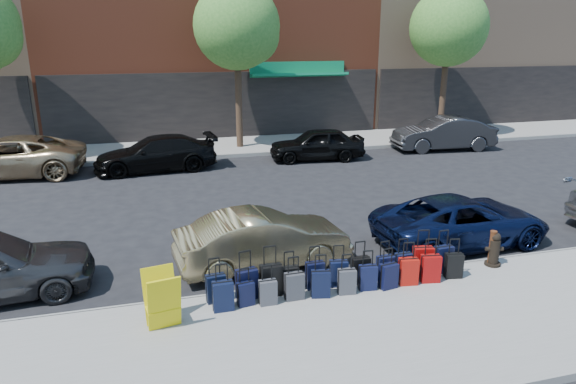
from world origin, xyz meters
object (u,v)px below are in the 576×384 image
object	(u,v)px
car_far_1	(156,154)
car_far_3	(443,134)
bollard	(492,248)
display_rack	(162,300)
car_far_2	(317,144)
car_near_1	(263,240)
suitcase_front_5	(339,273)
fire_hydrant	(494,250)
car_far_0	(8,157)
tree_right	(451,29)
tree_center	(240,29)
car_near_2	(461,221)

from	to	relation	value
car_far_1	car_far_3	bearing A→B (deg)	87.44
bollard	display_rack	xyz separation A→B (m)	(-7.26, -0.64, 0.09)
bollard	car_far_2	distance (m)	11.38
car_near_1	car_far_2	bearing A→B (deg)	-31.21
display_rack	car_far_3	xyz separation A→B (m)	(13.18, 12.36, 0.10)
car_near_1	car_far_1	world-z (taller)	car_far_1
suitcase_front_5	fire_hydrant	distance (m)	3.74
bollard	car_far_0	distance (m)	17.19
tree_right	car_far_2	world-z (taller)	tree_right
bollard	car_far_2	world-z (taller)	car_far_2
tree_center	suitcase_front_5	distance (m)	15.15
fire_hydrant	car_far_2	distance (m)	11.41
tree_center	car_near_1	bearing A→B (deg)	-98.38
tree_center	car_near_2	distance (m)	13.95
bollard	display_rack	size ratio (longest dim) A/B	0.79
tree_right	bollard	distance (m)	16.80
car_near_1	car_far_1	xyz separation A→B (m)	(-2.15, 9.70, 0.03)
suitcase_front_5	tree_center	bearing A→B (deg)	97.92
suitcase_front_5	car_far_1	bearing A→B (deg)	117.06
tree_center	display_rack	bearing A→B (deg)	-105.76
bollard	car_far_3	world-z (taller)	car_far_3
fire_hydrant	car_near_1	bearing A→B (deg)	175.40
car_far_2	suitcase_front_5	bearing A→B (deg)	-10.09
tree_center	car_near_2	world-z (taller)	tree_center
car_far_2	car_far_3	bearing A→B (deg)	99.24
display_rack	car_near_1	world-z (taller)	car_near_1
car_near_1	car_near_2	bearing A→B (deg)	-96.54
tree_right	display_rack	bearing A→B (deg)	-134.62
fire_hydrant	display_rack	xyz separation A→B (m)	(-7.31, -0.62, 0.15)
car_far_0	car_near_2	bearing A→B (deg)	55.95
suitcase_front_5	display_rack	world-z (taller)	display_rack
suitcase_front_5	car_far_2	bearing A→B (deg)	84.29
suitcase_front_5	bollard	size ratio (longest dim) A/B	1.08
car_near_2	tree_right	bearing A→B (deg)	-33.19
car_far_0	car_far_1	xyz separation A→B (m)	(5.39, -0.54, -0.07)
car_near_2	car_far_3	distance (m)	11.62
tree_center	car_near_1	size ratio (longest dim) A/B	1.82
tree_center	car_near_2	xyz separation A→B (m)	(3.31, -12.68, -4.78)
display_rack	car_near_2	world-z (taller)	car_near_2
bollard	car_far_2	xyz separation A→B (m)	(-0.38, 11.38, 0.11)
bollard	suitcase_front_5	bearing A→B (deg)	-179.47
tree_right	car_near_2	world-z (taller)	tree_right
tree_right	car_near_2	size ratio (longest dim) A/B	1.60
display_rack	car_far_2	xyz separation A→B (m)	(6.88, 12.02, 0.02)
tree_right	suitcase_front_5	bearing A→B (deg)	-127.91
fire_hydrant	car_near_1	world-z (taller)	car_near_1
fire_hydrant	bollard	distance (m)	0.08
fire_hydrant	car_far_0	world-z (taller)	car_far_0
display_rack	car_near_2	bearing A→B (deg)	6.46
car_near_2	car_far_3	bearing A→B (deg)	-32.85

